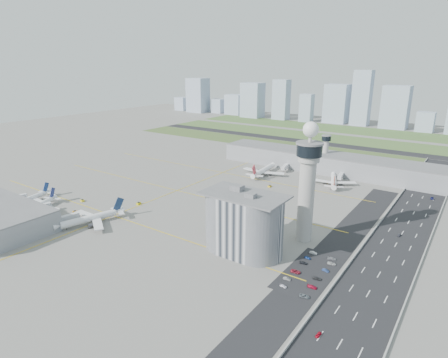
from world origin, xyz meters
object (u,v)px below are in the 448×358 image
Objects in this scene: tug_4 at (270,186)px; car_lot_8 at (317,278)px; jet_bridge_far_1 at (342,175)px; airplane_near_a at (28,196)px; car_lot_7 at (312,287)px; car_hw_4 at (425,175)px; jet_bridge_near_1 at (28,212)px; airplane_near_c at (88,215)px; car_lot_3 at (304,263)px; tug_1 at (70,216)px; jet_bridge_near_0 at (5,202)px; car_lot_1 at (287,279)px; car_lot_4 at (308,258)px; airplane_far_a at (264,167)px; jet_bridge_near_2 at (56,223)px; airplane_far_b at (334,177)px; car_lot_10 at (332,263)px; control_tower at (307,178)px; car_lot_0 at (283,286)px; car_lot_6 at (305,296)px; car_hw_0 at (318,335)px; tug_3 at (139,203)px; car_hw_2 at (432,198)px; airplane_near_b at (36,203)px; car_lot_11 at (332,259)px; secondary_tower at (325,150)px; car_hw_1 at (399,235)px; car_lot_2 at (296,271)px; car_lot_9 at (326,270)px; car_lot_5 at (313,253)px; tug_5 at (326,182)px; jet_bridge_far_0 at (287,166)px; tug_0 at (82,200)px.

tug_4 reaches higher than car_lot_8.
airplane_near_a is at bearing -51.08° from jet_bridge_far_1.
car_lot_7 is 215.87m from car_hw_4.
jet_bridge_near_1 is at bearing -44.97° from jet_bridge_far_1.
airplane_near_c is 127.91m from car_lot_3.
jet_bridge_near_0 is at bearing -141.49° from tug_1.
car_lot_4 is at bearing -6.80° from car_lot_1.
airplane_near_a is 64.47m from airplane_near_c.
car_hw_4 is at bearing -62.27° from airplane_far_a.
car_lot_3 is (30.87, -148.67, -2.29)m from jet_bridge_far_1.
jet_bridge_near_2 is at bearing -111.38° from tug_4.
airplane_far_b reaches higher than airplane_near_a.
airplane_near_a is at bearing 93.25° from car_lot_10.
control_tower is 19.99× the size of car_lot_0.
car_lot_6 is at bearing -130.17° from car_lot_1.
car_hw_0 is (190.45, 0.78, -2.30)m from jet_bridge_near_1.
car_lot_0 is at bearing -19.56° from tug_3.
car_lot_0 is 31.18m from car_hw_0.
car_lot_8 is at bearing -60.91° from car_lot_1.
car_hw_2 is at bearing -38.39° from jet_bridge_near_1.
car_lot_11 is (179.70, 48.22, -4.67)m from airplane_near_b.
airplane_near_b is 171.36m from car_lot_0.
secondary_tower is 9.10× the size of car_hw_1.
jet_bridge_near_1 is at bearing 98.09° from car_lot_11.
jet_bridge_near_1 is at bearing 98.29° from car_lot_10.
airplane_far_a is 3.22× the size of jet_bridge_near_1.
car_lot_2 is 1.40× the size of car_lot_9.
car_hw_0 is at bearing 74.34° from airplane_near_a.
jet_bridge_near_1 is at bearing 4.68° from airplane_near_b.
control_tower reaches higher than airplane_far_b.
car_lot_10 is (154.42, 37.90, -0.39)m from tug_1.
car_hw_2 is (27.74, 146.29, -0.02)m from car_lot_8.
airplane_far_b is 239.82m from jet_bridge_near_0.
tug_5 is at bearing 12.46° from car_lot_5.
car_lot_10 is at bearing 23.07° from jet_bridge_far_0.
secondary_tower is at bearing 154.77° from car_hw_2.
car_lot_4 is 0.78× the size of car_lot_7.
airplane_near_b is 29.24m from tug_0.
tug_5 is 0.74× the size of car_lot_10.
tug_4 is at bearing -24.81° from jet_bridge_near_1.
airplane_far_b is 14.31× the size of tug_3.
control_tower is at bearing -45.79° from tug_4.
airplane_near_a is 12.54× the size of tug_0.
tug_0 reaches higher than car_hw_4.
jet_bridge_near_2 reaches higher than car_hw_4.
airplane_far_b is 156.70m from car_lot_0.
car_hw_1 is at bearing -29.19° from car_lot_1.
airplane_near_a is 202.30m from car_lot_9.
tug_3 reaches higher than car_lot_6.
airplane_near_c reaches higher than car_lot_8.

